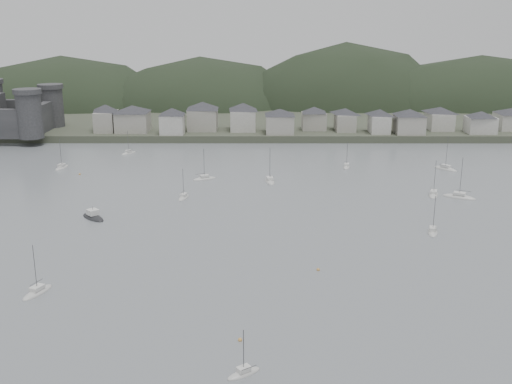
{
  "coord_description": "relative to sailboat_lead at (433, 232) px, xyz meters",
  "views": [
    {
      "loc": [
        0.26,
        -78.94,
        49.88
      ],
      "look_at": [
        0.0,
        75.0,
        6.0
      ],
      "focal_mm": 42.66,
      "sensor_mm": 36.0,
      "label": 1
    }
  ],
  "objects": [
    {
      "name": "ground",
      "position": [
        -42.92,
        -60.14,
        -0.18
      ],
      "size": [
        900.0,
        900.0,
        0.0
      ],
      "primitive_type": "plane",
      "color": "slate",
      "rests_on": "ground"
    },
    {
      "name": "far_shore_land",
      "position": [
        -42.92,
        234.86,
        1.32
      ],
      "size": [
        900.0,
        250.0,
        3.0
      ],
      "primitive_type": "cube",
      "color": "#383D2D",
      "rests_on": "ground"
    },
    {
      "name": "forested_ridge",
      "position": [
        -38.09,
        209.26,
        -11.47
      ],
      "size": [
        851.55,
        103.94,
        102.57
      ],
      "color": "black",
      "rests_on": "ground"
    },
    {
      "name": "waterfront_town",
      "position": [
        7.66,
        123.2,
        8.48
      ],
      "size": [
        451.48,
        28.46,
        12.92
      ],
      "color": "#99968C",
      "rests_on": "far_shore_land"
    },
    {
      "name": "sailboat_lead",
      "position": [
        0.0,
        0.0,
        0.0
      ],
      "size": [
        4.05,
        7.58,
        9.92
      ],
      "rotation": [
        0.0,
        0.0,
        6.03
      ],
      "color": "beige",
      "rests_on": "ground"
    },
    {
      "name": "moored_fleet",
      "position": [
        -54.83,
        2.08,
        -0.0
      ],
      "size": [
        207.66,
        177.95,
        12.91
      ],
      "color": "beige",
      "rests_on": "ground"
    },
    {
      "name": "motor_launch_far",
      "position": [
        -85.3,
        10.94,
        0.1
      ],
      "size": [
        8.52,
        8.76,
        4.13
      ],
      "rotation": [
        0.0,
        0.0,
        3.9
      ],
      "color": "black",
      "rests_on": "ground"
    },
    {
      "name": "mooring_buoys",
      "position": [
        -62.87,
        -27.37,
        -0.03
      ],
      "size": [
        108.05,
        134.38,
        0.7
      ],
      "color": "gold",
      "rests_on": "ground"
    }
  ]
}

